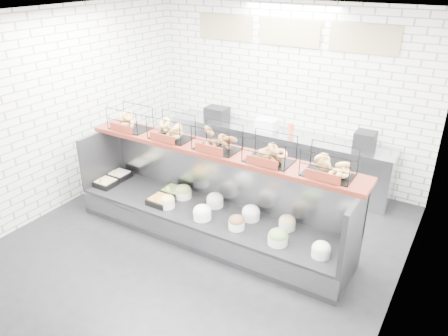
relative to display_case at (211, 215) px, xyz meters
The scene contains 5 objects.
ground 0.47m from the display_case, 90.50° to the right, with size 5.50×5.50×0.00m, color black.
room_shell 1.75m from the display_case, 90.67° to the left, with size 5.02×5.51×3.01m.
display_case is the anchor object (origin of this frame).
bagel_shelf 1.07m from the display_case, 89.10° to the left, with size 4.10×0.50×0.40m.
prep_counter 2.09m from the display_case, 90.04° to the left, with size 4.00×0.60×1.20m.
Camera 1 is at (2.87, -4.04, 3.53)m, focal length 35.00 mm.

